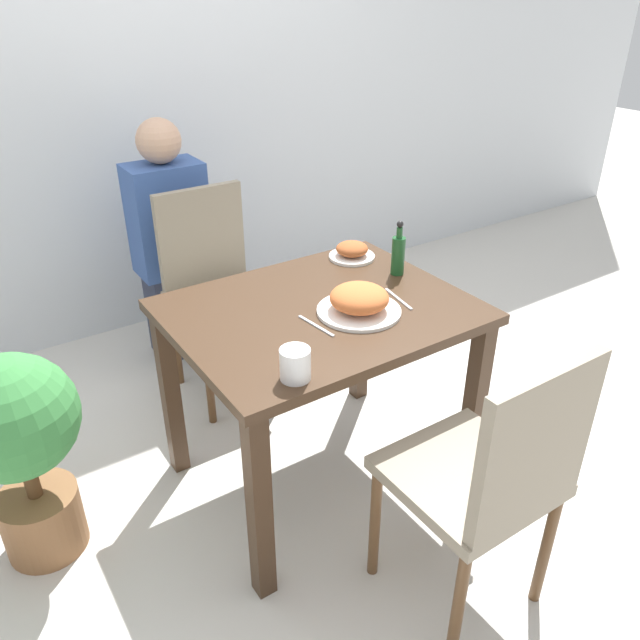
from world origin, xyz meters
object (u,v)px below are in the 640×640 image
(chair_near, at_px, (491,474))
(food_plate, at_px, (359,301))
(potted_plant_left, at_px, (19,440))
(chair_far, at_px, (215,281))
(sauce_bottle, at_px, (398,254))
(side_plate, at_px, (352,251))
(person_figure, at_px, (171,245))
(drink_cup, at_px, (295,364))

(chair_near, xyz_separation_m, food_plate, (0.02, 0.63, 0.25))
(potted_plant_left, bearing_deg, food_plate, -17.29)
(chair_far, height_order, food_plate, chair_far)
(food_plate, distance_m, sauce_bottle, 0.35)
(chair_near, bearing_deg, side_plate, -104.74)
(chair_near, distance_m, potted_plant_left, 1.41)
(potted_plant_left, bearing_deg, person_figure, 46.81)
(potted_plant_left, xyz_separation_m, person_figure, (0.89, 0.95, 0.12))
(food_plate, xyz_separation_m, potted_plant_left, (-1.05, 0.33, -0.32))
(drink_cup, height_order, sauce_bottle, sauce_bottle)
(sauce_bottle, bearing_deg, side_plate, 104.16)
(chair_far, height_order, person_figure, person_figure)
(chair_near, height_order, side_plate, chair_near)
(chair_far, bearing_deg, potted_plant_left, -148.78)
(chair_near, relative_size, sauce_bottle, 4.46)
(food_plate, bearing_deg, chair_far, 97.23)
(food_plate, height_order, drink_cup, food_plate)
(side_plate, bearing_deg, chair_near, -104.74)
(chair_near, height_order, food_plate, chair_near)
(chair_near, relative_size, food_plate, 3.31)
(side_plate, height_order, person_figure, person_figure)
(drink_cup, bearing_deg, person_figure, 81.70)
(sauce_bottle, relative_size, person_figure, 0.18)
(sauce_bottle, distance_m, person_figure, 1.22)
(food_plate, relative_size, potted_plant_left, 0.38)
(sauce_bottle, height_order, potted_plant_left, sauce_bottle)
(person_figure, bearing_deg, food_plate, -82.91)
(chair_near, distance_m, chair_far, 1.53)
(chair_near, xyz_separation_m, potted_plant_left, (-1.03, 0.96, -0.07))
(chair_far, bearing_deg, side_plate, -54.86)
(drink_cup, height_order, potted_plant_left, drink_cup)
(chair_near, height_order, drink_cup, chair_near)
(chair_far, distance_m, potted_plant_left, 1.10)
(food_plate, distance_m, person_figure, 1.30)
(food_plate, xyz_separation_m, person_figure, (-0.16, 1.27, -0.20))
(chair_far, distance_m, food_plate, 0.93)
(food_plate, distance_m, drink_cup, 0.43)
(chair_near, relative_size, potted_plant_left, 1.24)
(chair_near, distance_m, drink_cup, 0.61)
(person_figure, bearing_deg, potted_plant_left, -133.19)
(food_plate, bearing_deg, person_figure, 97.09)
(chair_far, xyz_separation_m, potted_plant_left, (-0.93, -0.57, -0.07))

